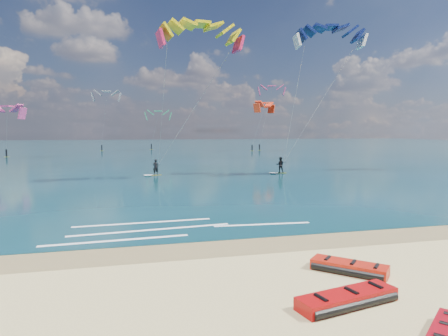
% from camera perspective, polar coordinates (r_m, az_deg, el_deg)
% --- Properties ---
extents(ground, '(320.00, 320.00, 0.00)m').
position_cam_1_polar(ground, '(52.64, -12.85, 0.03)').
color(ground, tan).
rests_on(ground, ground).
extents(wet_sand_strip, '(320.00, 2.40, 0.01)m').
position_cam_1_polar(wet_sand_strip, '(16.16, -10.14, -11.82)').
color(wet_sand_strip, olive).
rests_on(wet_sand_strip, ground).
extents(sea, '(320.00, 200.00, 0.04)m').
position_cam_1_polar(sea, '(116.51, -13.49, 2.87)').
color(sea, '#093236').
rests_on(sea, ground).
extents(packed_kite_left, '(3.38, 1.80, 0.42)m').
position_cam_1_polar(packed_kite_left, '(12.01, 17.16, -18.19)').
color(packed_kite_left, '#AB0909').
rests_on(packed_kite_left, ground).
extents(packed_kite_mid, '(2.70, 2.70, 0.42)m').
position_cam_1_polar(packed_kite_mid, '(14.48, 17.42, -14.05)').
color(packed_kite_mid, red).
rests_on(packed_kite_mid, ground).
extents(kitesurfer_main, '(10.73, 7.83, 16.00)m').
position_cam_1_polar(kitesurfer_main, '(39.86, -6.64, 10.21)').
color(kitesurfer_main, gold).
rests_on(kitesurfer_main, sea).
extents(kitesurfer_far, '(10.43, 5.31, 16.86)m').
position_cam_1_polar(kitesurfer_far, '(44.22, 11.66, 10.64)').
color(kitesurfer_far, '#A6BD1C').
rests_on(kitesurfer_far, sea).
extents(shoreline_foam, '(12.73, 3.64, 0.01)m').
position_cam_1_polar(shoreline_foam, '(19.59, -8.60, -8.61)').
color(shoreline_foam, white).
rests_on(shoreline_foam, ground).
extents(distant_kites, '(86.61, 35.97, 15.71)m').
position_cam_1_polar(distant_kites, '(86.76, -18.62, 6.10)').
color(distant_kites, '#338E64').
rests_on(distant_kites, ground).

